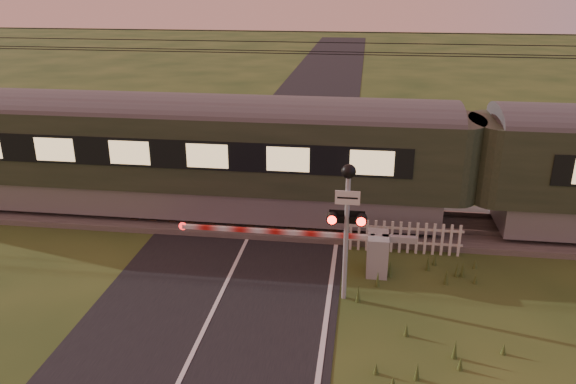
# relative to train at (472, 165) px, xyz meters

# --- Properties ---
(ground) EXTENTS (160.00, 160.00, 0.00)m
(ground) POSITION_rel_train_xyz_m (-6.77, -6.50, -2.18)
(ground) COLOR #243F18
(ground) RESTS_ON ground
(road) EXTENTS (6.00, 140.00, 0.03)m
(road) POSITION_rel_train_xyz_m (-6.76, -6.73, -2.17)
(road) COLOR black
(road) RESTS_ON ground
(track_bed) EXTENTS (140.00, 3.40, 0.39)m
(track_bed) POSITION_rel_train_xyz_m (-6.77, 0.00, -2.12)
(track_bed) COLOR #47423D
(track_bed) RESTS_ON ground
(overhead_wires) EXTENTS (120.00, 0.62, 0.62)m
(overhead_wires) POSITION_rel_train_xyz_m (-6.77, 0.00, 3.54)
(overhead_wires) COLOR black
(overhead_wires) RESTS_ON ground
(train) EXTENTS (40.77, 2.81, 3.79)m
(train) POSITION_rel_train_xyz_m (0.00, 0.00, 0.00)
(train) COLOR slate
(train) RESTS_ON ground
(boom_gate) EXTENTS (6.59, 0.87, 1.16)m
(boom_gate) POSITION_rel_train_xyz_m (-3.12, -3.19, -1.55)
(boom_gate) COLOR gray
(boom_gate) RESTS_ON ground
(crossing_signal) EXTENTS (0.90, 0.36, 3.55)m
(crossing_signal) POSITION_rel_train_xyz_m (-3.66, -4.66, 0.26)
(crossing_signal) COLOR gray
(crossing_signal) RESTS_ON ground
(picket_fence) EXTENTS (3.36, 0.08, 0.98)m
(picket_fence) POSITION_rel_train_xyz_m (-2.04, -1.89, -1.69)
(picket_fence) COLOR silver
(picket_fence) RESTS_ON ground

